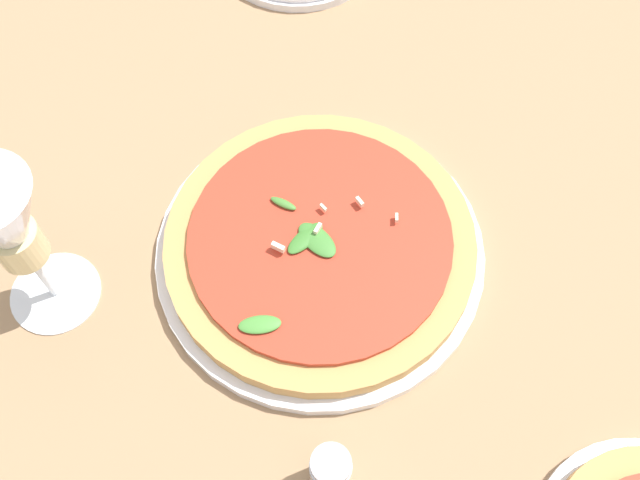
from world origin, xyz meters
The scene contains 4 objects.
ground_plane centered at (0.00, 0.00, 0.00)m, with size 6.00×6.00×0.00m, color #9E7A56.
pizza_arugula_main centered at (-0.03, 0.02, 0.02)m, with size 0.30×0.30×0.05m.
wine_glass centered at (-0.25, -0.08, 0.12)m, with size 0.08×0.08×0.17m.
shaker_pepper centered at (0.03, -0.17, 0.03)m, with size 0.03×0.03×0.07m.
Camera 1 is at (0.05, -0.28, 0.62)m, focal length 42.00 mm.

